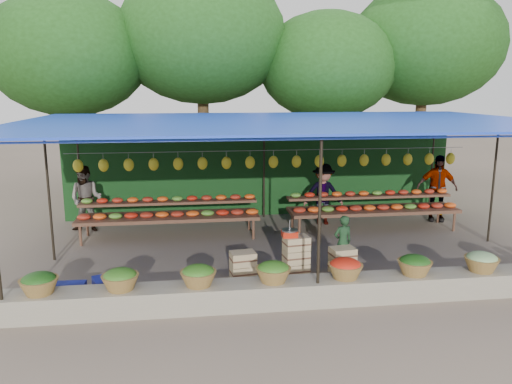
{
  "coord_description": "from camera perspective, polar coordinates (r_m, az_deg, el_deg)",
  "views": [
    {
      "loc": [
        -1.99,
        -10.23,
        3.46
      ],
      "look_at": [
        -0.58,
        0.2,
        1.27
      ],
      "focal_mm": 35.0,
      "sensor_mm": 36.0,
      "label": 1
    }
  ],
  "objects": [
    {
      "name": "ground",
      "position": [
        10.98,
        3.17,
        -6.63
      ],
      "size": [
        60.0,
        60.0,
        0.0
      ],
      "primitive_type": "plane",
      "color": "#675B4C",
      "rests_on": "ground"
    },
    {
      "name": "stone_curb",
      "position": [
        8.4,
        6.77,
        -11.17
      ],
      "size": [
        10.6,
        0.55,
        0.4
      ],
      "primitive_type": "cube",
      "color": "gray",
      "rests_on": "ground"
    },
    {
      "name": "stall_canopy",
      "position": [
        10.51,
        3.28,
        7.47
      ],
      "size": [
        10.8,
        6.6,
        2.82
      ],
      "color": "black",
      "rests_on": "ground"
    },
    {
      "name": "produce_baskets",
      "position": [
        8.24,
        6.15,
        -8.89
      ],
      "size": [
        8.98,
        0.58,
        0.34
      ],
      "color": "brown",
      "rests_on": "stone_curb"
    },
    {
      "name": "netting_backdrop",
      "position": [
        13.71,
        0.76,
        2.47
      ],
      "size": [
        10.6,
        0.06,
        2.5
      ],
      "primitive_type": "cube",
      "color": "#17421A",
      "rests_on": "ground"
    },
    {
      "name": "tree_row",
      "position": [
        16.56,
        1.04,
        16.06
      ],
      "size": [
        16.51,
        5.5,
        7.12
      ],
      "color": "#372414",
      "rests_on": "ground"
    },
    {
      "name": "fruit_table_left",
      "position": [
        11.94,
        -9.87,
        -2.25
      ],
      "size": [
        4.21,
        0.95,
        0.93
      ],
      "color": "#442A1B",
      "rests_on": "ground"
    },
    {
      "name": "fruit_table_right",
      "position": [
        12.75,
        13.2,
        -1.5
      ],
      "size": [
        4.21,
        0.95,
        0.93
      ],
      "color": "#442A1B",
      "rests_on": "ground"
    },
    {
      "name": "crate_counter",
      "position": [
        9.45,
        4.43,
        -7.76
      ],
      "size": [
        2.39,
        0.4,
        0.77
      ],
      "color": "tan",
      "rests_on": "ground"
    },
    {
      "name": "weighing_scale",
      "position": [
        9.26,
        3.85,
        -4.68
      ],
      "size": [
        0.29,
        0.29,
        0.31
      ],
      "color": "red",
      "rests_on": "crate_counter"
    },
    {
      "name": "vendor_seated",
      "position": [
        9.86,
        9.89,
        -5.68
      ],
      "size": [
        0.44,
        0.34,
        1.07
      ],
      "primitive_type": "imported",
      "rotation": [
        0.0,
        0.0,
        3.37
      ],
      "color": "#1A391E",
      "rests_on": "ground"
    },
    {
      "name": "customer_left",
      "position": [
        12.87,
        -18.84,
        -0.74
      ],
      "size": [
        0.9,
        0.77,
        1.63
      ],
      "primitive_type": "imported",
      "rotation": [
        0.0,
        0.0,
        -0.2
      ],
      "color": "slate",
      "rests_on": "ground"
    },
    {
      "name": "customer_mid",
      "position": [
        12.96,
        7.69,
        -0.24
      ],
      "size": [
        1.06,
        0.65,
        1.58
      ],
      "primitive_type": "imported",
      "rotation": [
        0.0,
        0.0,
        -0.06
      ],
      "color": "slate",
      "rests_on": "ground"
    },
    {
      "name": "customer_right",
      "position": [
        14.0,
        19.98,
        0.42
      ],
      "size": [
        1.11,
        0.7,
        1.76
      ],
      "primitive_type": "imported",
      "rotation": [
        0.0,
        0.0,
        -0.28
      ],
      "color": "slate",
      "rests_on": "ground"
    },
    {
      "name": "blue_crate_front",
      "position": [
        8.89,
        -20.68,
        -10.82
      ],
      "size": [
        0.55,
        0.4,
        0.32
      ],
      "primitive_type": "cube",
      "rotation": [
        0.0,
        0.0,
        -0.04
      ],
      "color": "navy",
      "rests_on": "ground"
    },
    {
      "name": "blue_crate_back",
      "position": [
        8.94,
        -16.17,
        -10.33
      ],
      "size": [
        0.68,
        0.59,
        0.34
      ],
      "primitive_type": "cube",
      "rotation": [
        0.0,
        0.0,
        0.36
      ],
      "color": "navy",
      "rests_on": "ground"
    }
  ]
}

